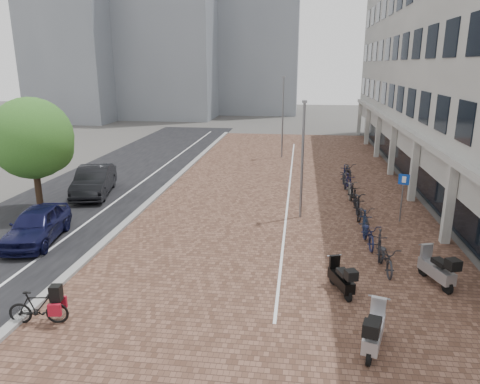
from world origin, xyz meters
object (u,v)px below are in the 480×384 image
object	(u,v)px
scooter_front	(437,268)
scooter_mid	(341,277)
hero_bike	(38,307)
scooter_back	(374,330)
parking_sign	(403,191)
car_navy	(37,225)
car_dark	(94,181)

from	to	relation	value
scooter_front	scooter_mid	size ratio (longest dim) A/B	1.13
hero_bike	scooter_mid	xyz separation A→B (m)	(8.64, 2.97, 0.02)
scooter_back	parking_sign	distance (m)	10.64
scooter_front	scooter_back	xyz separation A→B (m)	(-2.61, -3.98, -0.00)
hero_bike	parking_sign	xyz separation A→B (m)	(11.94, 10.23, 1.01)
car_navy	scooter_back	xyz separation A→B (m)	(12.73, -5.80, -0.11)
car_navy	parking_sign	size ratio (longest dim) A/B	1.85
car_navy	car_dark	distance (m)	6.94
car_dark	scooter_back	world-z (taller)	car_dark
scooter_back	hero_bike	bearing A→B (deg)	-164.03
hero_bike	scooter_front	xyz separation A→B (m)	(11.83, 3.96, 0.09)
scooter_front	scooter_back	bearing A→B (deg)	-143.37
parking_sign	hero_bike	bearing A→B (deg)	-120.28
scooter_front	parking_sign	distance (m)	6.34
hero_bike	scooter_back	size ratio (longest dim) A/B	0.97
car_dark	hero_bike	world-z (taller)	car_dark
car_navy	parking_sign	distance (m)	16.10
scooter_front	scooter_back	world-z (taller)	scooter_front
car_dark	scooter_front	size ratio (longest dim) A/B	2.70
scooter_front	car_navy	bearing A→B (deg)	153.17
scooter_back	car_dark	bearing A→B (deg)	152.77
car_navy	parking_sign	world-z (taller)	parking_sign
car_navy	scooter_back	bearing A→B (deg)	-33.90
car_navy	scooter_mid	world-z (taller)	car_navy
car_navy	car_dark	xyz separation A→B (m)	(-0.73, 6.90, 0.08)
parking_sign	car_dark	bearing A→B (deg)	-169.47
car_dark	hero_bike	distance (m)	13.37
car_navy	hero_bike	xyz separation A→B (m)	(3.51, -5.77, -0.20)
scooter_back	car_navy	bearing A→B (deg)	171.62
scooter_mid	scooter_back	distance (m)	3.05
car_dark	scooter_back	bearing A→B (deg)	-56.82
car_navy	hero_bike	distance (m)	6.76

